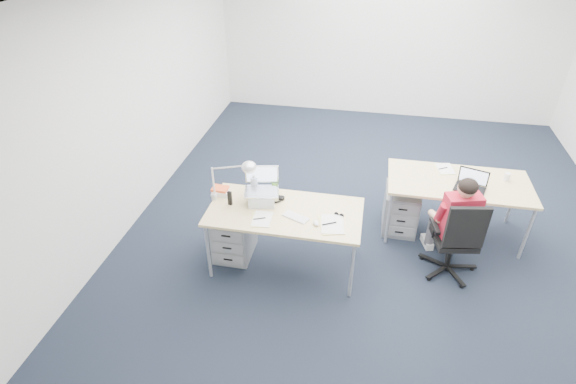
{
  "coord_description": "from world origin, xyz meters",
  "views": [
    {
      "loc": [
        -0.21,
        -4.7,
        3.45
      ],
      "look_at": [
        -0.97,
        -0.81,
        0.85
      ],
      "focal_mm": 28.0,
      "sensor_mm": 36.0,
      "label": 1
    }
  ],
  "objects_px": {
    "computer_mouse": "(316,223)",
    "cordless_phone": "(230,198)",
    "dark_laptop": "(472,181)",
    "book_stack": "(221,191)",
    "desk_far": "(459,185)",
    "wireless_keyboard": "(296,217)",
    "desk_near": "(285,214)",
    "drawer_pedestal_near": "(234,234)",
    "water_bottle": "(254,185)",
    "far_cup": "(507,177)",
    "office_chair": "(452,252)",
    "silver_laptop": "(261,188)",
    "headphones": "(275,198)",
    "drawer_pedestal_far": "(401,209)",
    "bear_figurine": "(275,190)",
    "can_koozie": "(255,198)",
    "seated_person": "(453,220)",
    "desk_lamp": "(227,179)",
    "sunglasses": "(339,215)"
  },
  "relations": [
    {
      "from": "drawer_pedestal_near",
      "to": "water_bottle",
      "type": "height_order",
      "value": "water_bottle"
    },
    {
      "from": "office_chair",
      "to": "dark_laptop",
      "type": "xyz_separation_m",
      "value": [
        0.16,
        0.57,
        0.57
      ]
    },
    {
      "from": "water_bottle",
      "to": "far_cup",
      "type": "height_order",
      "value": "water_bottle"
    },
    {
      "from": "dark_laptop",
      "to": "book_stack",
      "type": "bearing_deg",
      "value": -148.43
    },
    {
      "from": "office_chair",
      "to": "silver_laptop",
      "type": "distance_m",
      "value": 2.15
    },
    {
      "from": "wireless_keyboard",
      "to": "water_bottle",
      "type": "height_order",
      "value": "water_bottle"
    },
    {
      "from": "computer_mouse",
      "to": "cordless_phone",
      "type": "relative_size",
      "value": 0.57
    },
    {
      "from": "office_chair",
      "to": "silver_laptop",
      "type": "relative_size",
      "value": 2.61
    },
    {
      "from": "book_stack",
      "to": "cordless_phone",
      "type": "bearing_deg",
      "value": -46.53
    },
    {
      "from": "office_chair",
      "to": "bear_figurine",
      "type": "xyz_separation_m",
      "value": [
        -1.94,
        0.02,
        0.54
      ]
    },
    {
      "from": "drawer_pedestal_near",
      "to": "wireless_keyboard",
      "type": "bearing_deg",
      "value": -12.68
    },
    {
      "from": "drawer_pedestal_far",
      "to": "bear_figurine",
      "type": "height_order",
      "value": "bear_figurine"
    },
    {
      "from": "drawer_pedestal_far",
      "to": "far_cup",
      "type": "bearing_deg",
      "value": 7.66
    },
    {
      "from": "cordless_phone",
      "to": "dark_laptop",
      "type": "height_order",
      "value": "dark_laptop"
    },
    {
      "from": "cordless_phone",
      "to": "far_cup",
      "type": "relative_size",
      "value": 1.74
    },
    {
      "from": "drawer_pedestal_far",
      "to": "book_stack",
      "type": "bearing_deg",
      "value": -159.31
    },
    {
      "from": "wireless_keyboard",
      "to": "computer_mouse",
      "type": "relative_size",
      "value": 2.99
    },
    {
      "from": "book_stack",
      "to": "far_cup",
      "type": "distance_m",
      "value": 3.26
    },
    {
      "from": "office_chair",
      "to": "cordless_phone",
      "type": "distance_m",
      "value": 2.44
    },
    {
      "from": "far_cup",
      "to": "can_koozie",
      "type": "bearing_deg",
      "value": -159.98
    },
    {
      "from": "seated_person",
      "to": "wireless_keyboard",
      "type": "distance_m",
      "value": 1.69
    },
    {
      "from": "desk_far",
      "to": "wireless_keyboard",
      "type": "height_order",
      "value": "wireless_keyboard"
    },
    {
      "from": "desk_near",
      "to": "can_koozie",
      "type": "distance_m",
      "value": 0.36
    },
    {
      "from": "desk_far",
      "to": "can_koozie",
      "type": "height_order",
      "value": "can_koozie"
    },
    {
      "from": "seated_person",
      "to": "book_stack",
      "type": "relative_size",
      "value": 6.31
    },
    {
      "from": "drawer_pedestal_far",
      "to": "dark_laptop",
      "type": "bearing_deg",
      "value": -11.36
    },
    {
      "from": "office_chair",
      "to": "headphones",
      "type": "relative_size",
      "value": 4.77
    },
    {
      "from": "desk_near",
      "to": "drawer_pedestal_near",
      "type": "xyz_separation_m",
      "value": [
        -0.6,
        0.07,
        -0.41
      ]
    },
    {
      "from": "sunglasses",
      "to": "drawer_pedestal_near",
      "type": "bearing_deg",
      "value": -166.49
    },
    {
      "from": "sunglasses",
      "to": "desk_far",
      "type": "bearing_deg",
      "value": 51.83
    },
    {
      "from": "bear_figurine",
      "to": "desk_lamp",
      "type": "height_order",
      "value": "desk_lamp"
    },
    {
      "from": "office_chair",
      "to": "desk_lamp",
      "type": "distance_m",
      "value": 2.52
    },
    {
      "from": "book_stack",
      "to": "headphones",
      "type": "bearing_deg",
      "value": 1.2
    },
    {
      "from": "desk_far",
      "to": "drawer_pedestal_far",
      "type": "relative_size",
      "value": 2.91
    },
    {
      "from": "can_koozie",
      "to": "seated_person",
      "type": "bearing_deg",
      "value": 8.05
    },
    {
      "from": "desk_lamp",
      "to": "headphones",
      "type": "bearing_deg",
      "value": 5.89
    },
    {
      "from": "silver_laptop",
      "to": "headphones",
      "type": "bearing_deg",
      "value": 22.3
    },
    {
      "from": "sunglasses",
      "to": "headphones",
      "type": "bearing_deg",
      "value": -177.03
    },
    {
      "from": "office_chair",
      "to": "can_koozie",
      "type": "bearing_deg",
      "value": 173.61
    },
    {
      "from": "office_chair",
      "to": "bear_figurine",
      "type": "distance_m",
      "value": 2.01
    },
    {
      "from": "office_chair",
      "to": "computer_mouse",
      "type": "xyz_separation_m",
      "value": [
        -1.43,
        -0.39,
        0.47
      ]
    },
    {
      "from": "dark_laptop",
      "to": "headphones",
      "type": "bearing_deg",
      "value": -145.16
    },
    {
      "from": "desk_near",
      "to": "silver_laptop",
      "type": "distance_m",
      "value": 0.37
    },
    {
      "from": "drawer_pedestal_near",
      "to": "computer_mouse",
      "type": "relative_size",
      "value": 6.01
    },
    {
      "from": "desk_near",
      "to": "drawer_pedestal_near",
      "type": "bearing_deg",
      "value": 173.22
    },
    {
      "from": "desk_near",
      "to": "seated_person",
      "type": "distance_m",
      "value": 1.79
    },
    {
      "from": "sunglasses",
      "to": "book_stack",
      "type": "bearing_deg",
      "value": -170.52
    },
    {
      "from": "office_chair",
      "to": "drawer_pedestal_near",
      "type": "distance_m",
      "value": 2.38
    },
    {
      "from": "silver_laptop",
      "to": "cordless_phone",
      "type": "distance_m",
      "value": 0.35
    },
    {
      "from": "desk_far",
      "to": "sunglasses",
      "type": "distance_m",
      "value": 1.59
    }
  ]
}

